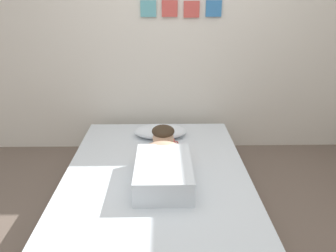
# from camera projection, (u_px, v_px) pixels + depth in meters

# --- Properties ---
(ground_plane) EXTENTS (12.75, 12.75, 0.00)m
(ground_plane) POSITION_uv_depth(u_px,v_px,m) (188.00, 232.00, 2.51)
(ground_plane) COLOR #66564C
(back_wall) EXTENTS (4.37, 0.12, 2.50)m
(back_wall) POSITION_uv_depth(u_px,v_px,m) (180.00, 38.00, 3.53)
(back_wall) COLOR silver
(back_wall) RESTS_ON ground
(bed) EXTENTS (1.52, 2.06, 0.35)m
(bed) POSITION_uv_depth(u_px,v_px,m) (157.00, 186.00, 2.80)
(bed) COLOR gray
(bed) RESTS_ON ground
(pillow) EXTENTS (0.52, 0.32, 0.11)m
(pillow) POSITION_uv_depth(u_px,v_px,m) (160.00, 131.00, 3.32)
(pillow) COLOR silver
(pillow) RESTS_ON bed
(person_lying) EXTENTS (0.43, 0.92, 0.27)m
(person_lying) POSITION_uv_depth(u_px,v_px,m) (163.00, 162.00, 2.60)
(person_lying) COLOR silver
(person_lying) RESTS_ON bed
(coffee_cup) EXTENTS (0.12, 0.09, 0.07)m
(coffee_cup) POSITION_uv_depth(u_px,v_px,m) (170.00, 143.00, 3.09)
(coffee_cup) COLOR #D84C47
(coffee_cup) RESTS_ON bed
(cell_phone) EXTENTS (0.07, 0.14, 0.01)m
(cell_phone) POSITION_uv_depth(u_px,v_px,m) (143.00, 176.00, 2.60)
(cell_phone) COLOR black
(cell_phone) RESTS_ON bed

